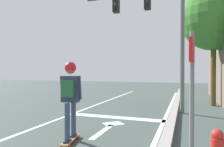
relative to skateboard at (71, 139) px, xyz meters
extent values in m
cube|color=silver|center=(-1.54, 1.80, -0.07)|extent=(0.12, 20.00, 0.01)
cube|color=silver|center=(1.74, 1.80, -0.07)|extent=(0.12, 20.00, 0.01)
cube|color=silver|center=(0.17, 2.68, -0.07)|extent=(3.44, 0.40, 0.01)
cube|color=silver|center=(0.35, 1.01, -0.07)|extent=(0.16, 1.40, 0.01)
cube|color=silver|center=(0.35, 1.86, -0.07)|extent=(0.71, 0.71, 0.01)
cube|color=#9B9892|center=(1.99, 1.80, 0.00)|extent=(0.24, 24.00, 0.14)
cube|color=brown|center=(0.00, 0.00, 0.01)|extent=(0.34, 0.87, 0.02)
cube|color=#B2B2B7|center=(-0.05, 0.28, -0.01)|extent=(0.16, 0.08, 0.01)
cylinder|color=#D44332|center=(-0.14, 0.27, -0.04)|extent=(0.04, 0.06, 0.06)
cylinder|color=#D44332|center=(0.04, 0.30, -0.04)|extent=(0.04, 0.06, 0.06)
cube|color=#B2B2B7|center=(0.05, -0.28, -0.01)|extent=(0.16, 0.08, 0.01)
cylinder|color=#D44332|center=(-0.04, -0.30, -0.04)|extent=(0.04, 0.06, 0.06)
cylinder|color=#D44332|center=(0.14, -0.27, -0.04)|extent=(0.04, 0.06, 0.06)
cylinder|color=#31425F|center=(-0.03, 0.19, 0.42)|extent=(0.11, 0.11, 0.81)
cube|color=black|center=(-0.03, 0.19, 0.03)|extent=(0.13, 0.25, 0.03)
cylinder|color=#31425F|center=(0.03, -0.19, 0.42)|extent=(0.11, 0.11, 0.81)
cube|color=black|center=(0.03, -0.19, 0.03)|extent=(0.13, 0.25, 0.03)
cube|color=#2C344F|center=(0.00, 0.00, 1.11)|extent=(0.41, 0.24, 0.57)
cylinder|color=#2C344F|center=(-0.20, -0.01, 1.14)|extent=(0.07, 0.15, 0.52)
cylinder|color=#2C344F|center=(0.19, 0.07, 1.14)|extent=(0.07, 0.12, 0.52)
sphere|color=#8E6547|center=(0.00, 0.00, 1.55)|extent=(0.22, 0.22, 0.22)
sphere|color=red|center=(0.00, 0.00, 1.58)|extent=(0.25, 0.25, 0.25)
cube|color=#205937|center=(0.03, -0.14, 1.13)|extent=(0.28, 0.18, 0.36)
cylinder|color=#55615A|center=(2.26, 4.18, 2.51)|extent=(0.16, 0.16, 5.16)
cube|color=black|center=(0.96, 4.18, 4.26)|extent=(0.24, 0.28, 0.64)
cylinder|color=yellow|center=(0.96, 4.03, 4.26)|extent=(0.02, 0.10, 0.10)
cylinder|color=black|center=(0.96, 4.03, 4.06)|extent=(0.02, 0.10, 0.10)
cube|color=black|center=(-0.34, 4.18, 4.26)|extent=(0.24, 0.28, 0.64)
cylinder|color=yellow|center=(-0.34, 4.03, 4.26)|extent=(0.02, 0.10, 0.10)
cylinder|color=black|center=(-0.34, 4.03, 4.06)|extent=(0.02, 0.10, 0.10)
cylinder|color=slate|center=(2.45, -1.10, 0.97)|extent=(0.06, 0.06, 2.08)
cube|color=red|center=(2.45, -1.10, 1.76)|extent=(0.08, 0.44, 0.30)
sphere|color=red|center=(2.83, -0.48, 0.53)|extent=(0.18, 0.18, 0.18)
cylinder|color=brown|center=(3.58, 6.44, 1.48)|extent=(0.23, 0.23, 3.10)
sphere|color=#37752C|center=(3.58, 6.44, 3.90)|extent=(2.90, 2.90, 2.90)
camera|label=1|loc=(2.37, -3.92, 1.49)|focal=32.93mm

